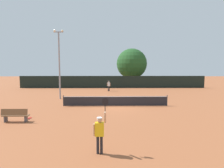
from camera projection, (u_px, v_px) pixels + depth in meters
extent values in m
plane|color=#9E5633|center=(115.00, 106.00, 17.67)|extent=(120.00, 120.00, 0.00)
cube|color=#232328|center=(115.00, 101.00, 17.62)|extent=(10.18, 0.03, 0.91)
cube|color=white|center=(115.00, 97.00, 17.58)|extent=(10.18, 0.04, 0.06)
cylinder|color=#333338|center=(63.00, 101.00, 17.55)|extent=(0.08, 0.08, 1.07)
cylinder|color=#333338|center=(167.00, 100.00, 17.68)|extent=(0.08, 0.08, 1.07)
cube|color=black|center=(113.00, 82.00, 33.27)|extent=(34.20, 0.12, 2.22)
cube|color=yellow|center=(100.00, 129.00, 7.77)|extent=(0.38, 0.22, 0.59)
sphere|color=tan|center=(99.00, 120.00, 7.73)|extent=(0.23, 0.23, 0.23)
cylinder|color=white|center=(99.00, 118.00, 7.73)|extent=(0.24, 0.24, 0.04)
cylinder|color=black|center=(98.00, 145.00, 7.83)|extent=(0.12, 0.12, 0.80)
cylinder|color=black|center=(101.00, 145.00, 7.84)|extent=(0.12, 0.12, 0.80)
cylinder|color=tan|center=(94.00, 130.00, 7.77)|extent=(0.09, 0.17, 0.57)
cylinder|color=tan|center=(105.00, 117.00, 7.81)|extent=(0.09, 0.32, 0.54)
cylinder|color=black|center=(105.00, 108.00, 7.84)|extent=(0.04, 0.11, 0.28)
ellipsoid|color=black|center=(105.00, 101.00, 7.87)|extent=(0.30, 0.13, 0.36)
cube|color=white|center=(109.00, 84.00, 28.60)|extent=(0.38, 0.22, 0.60)
sphere|color=brown|center=(109.00, 82.00, 28.57)|extent=(0.23, 0.23, 0.23)
cylinder|color=white|center=(109.00, 81.00, 28.56)|extent=(0.24, 0.24, 0.04)
cylinder|color=black|center=(108.00, 89.00, 28.67)|extent=(0.12, 0.12, 0.81)
cylinder|color=black|center=(109.00, 89.00, 28.67)|extent=(0.12, 0.12, 0.81)
cylinder|color=brown|center=(107.00, 84.00, 28.60)|extent=(0.09, 0.17, 0.57)
cylinder|color=brown|center=(110.00, 84.00, 28.61)|extent=(0.09, 0.16, 0.57)
sphere|color=#CCE033|center=(140.00, 104.00, 18.57)|extent=(0.07, 0.07, 0.07)
cylinder|color=black|center=(28.00, 119.00, 13.06)|extent=(0.28, 0.04, 0.04)
ellipsoid|color=red|center=(30.00, 118.00, 13.38)|extent=(0.28, 0.36, 0.04)
cube|color=brown|center=(16.00, 115.00, 12.44)|extent=(1.80, 0.40, 0.06)
cube|color=brown|center=(14.00, 112.00, 12.24)|extent=(1.80, 0.12, 0.44)
cube|color=#4C4C51|center=(6.00, 119.00, 12.45)|extent=(0.08, 0.36, 0.45)
cube|color=#4C4C51|center=(26.00, 119.00, 12.47)|extent=(0.08, 0.36, 0.45)
cylinder|color=gray|center=(59.00, 66.00, 21.31)|extent=(0.18, 0.18, 7.85)
cube|color=gray|center=(58.00, 32.00, 20.94)|extent=(1.10, 0.10, 0.10)
sphere|color=#F2EDCC|center=(55.00, 31.00, 20.93)|extent=(0.28, 0.28, 0.28)
sphere|color=#F2EDCC|center=(62.00, 31.00, 20.94)|extent=(0.28, 0.28, 0.28)
cylinder|color=brown|center=(132.00, 80.00, 38.16)|extent=(0.56, 0.56, 2.19)
sphere|color=#235123|center=(132.00, 64.00, 37.84)|extent=(6.35, 6.35, 6.35)
cube|color=black|center=(73.00, 82.00, 38.48)|extent=(2.34, 4.38, 0.90)
cube|color=#2D333D|center=(72.00, 79.00, 38.11)|extent=(1.93, 2.37, 0.64)
cylinder|color=black|center=(70.00, 83.00, 39.89)|extent=(0.22, 0.60, 0.60)
cylinder|color=black|center=(78.00, 83.00, 39.91)|extent=(0.22, 0.60, 0.60)
cylinder|color=black|center=(67.00, 84.00, 37.10)|extent=(0.22, 0.60, 0.60)
cylinder|color=black|center=(75.00, 84.00, 37.12)|extent=(0.22, 0.60, 0.60)
cube|color=navy|center=(123.00, 81.00, 42.20)|extent=(2.32, 4.37, 0.90)
cube|color=#2D333D|center=(123.00, 78.00, 41.83)|extent=(1.92, 2.36, 0.64)
cylinder|color=black|center=(119.00, 82.00, 43.61)|extent=(0.22, 0.60, 0.60)
cylinder|color=black|center=(126.00, 82.00, 43.63)|extent=(0.22, 0.60, 0.60)
cylinder|color=black|center=(119.00, 83.00, 40.82)|extent=(0.22, 0.60, 0.60)
cylinder|color=black|center=(127.00, 83.00, 40.85)|extent=(0.22, 0.60, 0.60)
cube|color=black|center=(155.00, 81.00, 40.99)|extent=(2.30, 4.36, 0.90)
cube|color=#2D333D|center=(155.00, 78.00, 40.62)|extent=(1.90, 2.35, 0.64)
cylinder|color=black|center=(150.00, 82.00, 42.40)|extent=(0.22, 0.60, 0.60)
cylinder|color=black|center=(157.00, 82.00, 42.43)|extent=(0.22, 0.60, 0.60)
cylinder|color=black|center=(153.00, 83.00, 39.62)|extent=(0.22, 0.60, 0.60)
cylinder|color=black|center=(160.00, 83.00, 39.64)|extent=(0.22, 0.60, 0.60)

